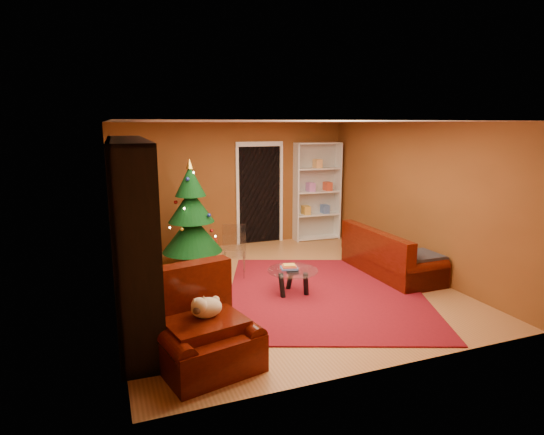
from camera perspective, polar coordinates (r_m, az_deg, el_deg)
name	(u,v)px	position (r m, az deg, el deg)	size (l,w,h in m)	color
floor	(281,287)	(7.44, 1.11, -8.73)	(5.00, 5.50, 0.05)	#9E6435
ceiling	(281,120)	(6.97, 1.19, 12.15)	(5.00, 5.50, 0.05)	silver
wall_back	(232,185)	(9.68, -5.01, 4.11)	(5.00, 0.05, 2.60)	brown
wall_left	(110,218)	(6.59, -19.67, -0.10)	(0.05, 5.50, 2.60)	brown
wall_right	(414,198)	(8.35, 17.45, 2.41)	(0.05, 5.50, 2.60)	brown
doorway	(260,195)	(9.86, -1.56, 2.81)	(1.06, 0.60, 2.16)	black
rug	(326,293)	(7.13, 6.73, -9.41)	(2.95, 3.44, 0.02)	maroon
media_unit	(132,232)	(6.15, -17.16, -1.76)	(0.48, 3.11, 2.39)	black
christmas_tree	(191,214)	(8.45, -10.10, 0.49)	(1.11, 1.11, 1.97)	black
gift_box_green	(192,248)	(9.17, -10.03, -3.85)	(0.28, 0.28, 0.28)	#195419
gift_box_red	(213,244)	(9.62, -7.48, -3.27)	(0.21, 0.21, 0.21)	maroon
white_bookshelf	(317,192)	(10.21, 5.66, 3.25)	(1.03, 0.37, 2.23)	white
armchair	(205,328)	(5.04, -8.41, -13.61)	(1.08, 1.08, 0.85)	#3A0B03
dog	(207,308)	(5.02, -8.21, -11.14)	(0.40, 0.30, 0.28)	beige
sofa	(392,251)	(8.14, 14.80, -4.08)	(1.91, 0.86, 0.82)	#3A0B03
coffee_table	(293,282)	(7.00, 2.60, -8.07)	(0.77, 0.77, 0.48)	gray
acrylic_chair	(234,254)	(7.76, -4.79, -4.61)	(0.41, 0.44, 0.80)	#66605B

